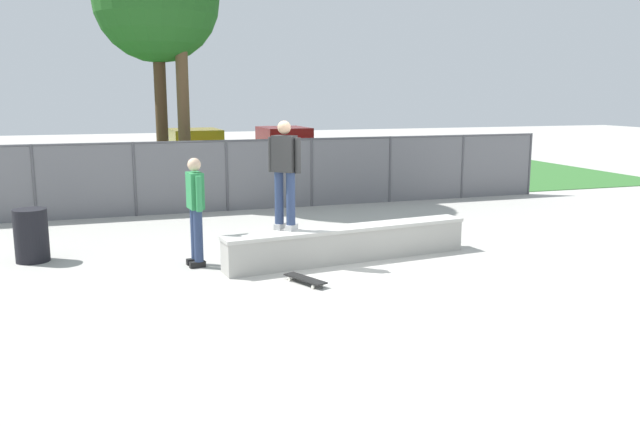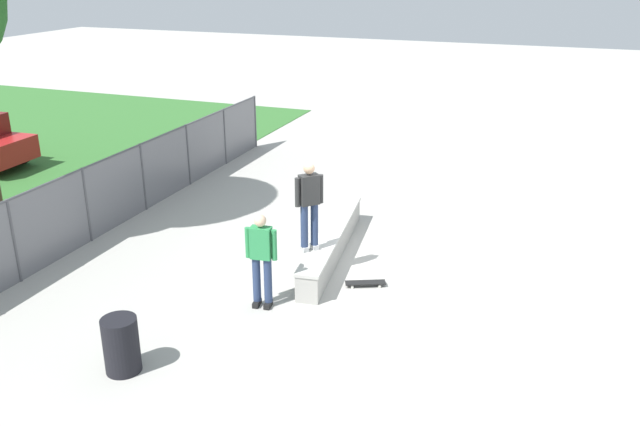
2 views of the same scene
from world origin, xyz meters
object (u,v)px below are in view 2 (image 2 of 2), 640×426
object	(u,v)px
skateboarder	(309,203)
bystander	(261,257)
concrete_ledge	(332,243)
skateboard	(365,283)
trash_bin	(121,345)

from	to	relation	value
skateboarder	bystander	xyz separation A→B (m)	(-1.43, 0.38, -0.60)
concrete_ledge	skateboard	bearing A→B (deg)	-135.32
trash_bin	concrete_ledge	bearing A→B (deg)	-17.27
skateboarder	trash_bin	xyz separation A→B (m)	(-4.10, 1.54, -1.15)
skateboard	bystander	distance (m)	2.31
skateboard	skateboarder	bearing A→B (deg)	89.72
concrete_ledge	bystander	bearing A→B (deg)	169.91
concrete_ledge	skateboard	xyz separation A→B (m)	(-1.12, -1.11, -0.23)
bystander	skateboard	bearing A→B (deg)	-47.63
skateboard	trash_bin	distance (m)	4.93
concrete_ledge	trash_bin	world-z (taller)	trash_bin
skateboard	concrete_ledge	bearing A→B (deg)	44.68
concrete_ledge	trash_bin	size ratio (longest dim) A/B	4.94
bystander	skateboarder	bearing A→B (deg)	-14.71
concrete_ledge	skateboarder	bearing A→B (deg)	176.03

